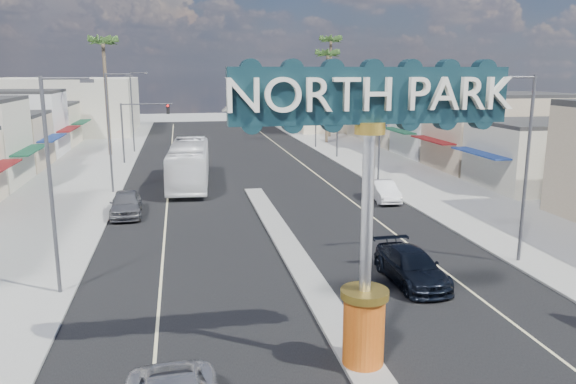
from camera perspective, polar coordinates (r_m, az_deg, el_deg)
name	(u,v)px	position (r m, az deg, el deg)	size (l,w,h in m)	color
ground	(251,188)	(44.76, -3.74, 0.41)	(160.00, 160.00, 0.00)	gray
road	(251,188)	(44.76, -3.74, 0.41)	(20.00, 120.00, 0.01)	black
median_island	(290,249)	(29.45, 0.19, -5.77)	(1.30, 30.00, 0.16)	gray
sidewalk_left	(66,195)	(45.25, -21.62, -0.24)	(8.00, 120.00, 0.12)	gray
sidewalk_right	(416,181)	(48.47, 12.91, 1.11)	(8.00, 120.00, 0.12)	gray
storefront_row_right	(455,128)	(63.96, 16.63, 6.23)	(12.00, 42.00, 6.00)	#B7B29E
backdrop_far_left	(65,106)	(90.17, -21.71, 8.15)	(20.00, 20.00, 8.00)	#B7B29E
backdrop_far_right	(351,102)	(92.75, 6.38, 9.03)	(20.00, 20.00, 8.00)	beige
gateway_sign	(368,184)	(16.69, 8.16, 0.78)	(8.20, 1.50, 9.15)	#DD4C11
traffic_signal_left	(141,121)	(57.80, -14.73, 7.02)	(5.09, 0.45, 6.00)	#47474C
traffic_signal_right	(321,118)	(59.49, 3.36, 7.54)	(5.09, 0.45, 6.00)	#47474C
streetlight_l_near	(54,176)	(24.36, -22.68, 1.52)	(2.03, 0.22, 9.00)	#47474C
streetlight_l_mid	(111,127)	(43.96, -17.54, 6.33)	(2.03, 0.22, 9.00)	#47474C
streetlight_l_far	(133,108)	(65.79, -15.43, 8.27)	(2.03, 0.22, 9.00)	#47474C
streetlight_r_near	(524,160)	(28.60, 22.87, 2.99)	(2.03, 0.22, 9.00)	#47474C
streetlight_r_mid	(378,122)	(46.44, 9.14, 7.04)	(2.03, 0.22, 9.00)	#47474C
streetlight_r_far	(315,105)	(67.48, 2.72, 8.78)	(2.03, 0.22, 9.00)	#47474C
palm_left_far	(103,48)	(63.96, -18.26, 13.77)	(2.60, 2.60, 13.10)	brown
palm_right_mid	(328,58)	(71.87, 4.05, 13.40)	(2.60, 2.60, 12.10)	brown
palm_right_far	(331,46)	(78.23, 4.37, 14.61)	(2.60, 2.60, 14.10)	brown
suv_right	(411,266)	(25.57, 12.41, -7.38)	(2.05, 5.05, 1.47)	black
car_parked_left	(126,203)	(37.51, -16.13, -1.13)	(1.92, 4.78, 1.63)	#5D5E62
car_parked_right	(383,191)	(40.78, 9.67, 0.11)	(1.52, 4.36, 1.44)	white
city_bus	(189,164)	(46.19, -10.02, 2.83)	(2.95, 12.59, 3.51)	white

